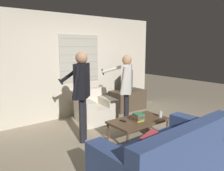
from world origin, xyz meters
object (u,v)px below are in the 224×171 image
(spare_remote, at_px, (123,121))
(person_left_standing, at_px, (82,86))
(armchair_beige, at_px, (95,108))
(couch_blue, at_px, (167,158))
(person_right_standing, at_px, (126,83))
(soda_can, at_px, (160,114))
(book_stack, at_px, (139,117))
(coffee_table, at_px, (138,121))
(tv, at_px, (128,81))

(spare_remote, bearing_deg, person_left_standing, 134.57)
(armchair_beige, relative_size, person_left_standing, 0.56)
(couch_blue, bearing_deg, person_right_standing, 63.17)
(soda_can, bearing_deg, couch_blue, -136.64)
(person_right_standing, xyz_separation_m, soda_can, (0.32, -0.69, -0.56))
(person_left_standing, height_order, spare_remote, person_left_standing)
(couch_blue, xyz_separation_m, book_stack, (0.60, 1.14, 0.14))
(couch_blue, bearing_deg, soda_can, 41.23)
(coffee_table, bearing_deg, book_stack, -135.23)
(person_right_standing, height_order, book_stack, person_right_standing)
(couch_blue, height_order, spare_remote, couch_blue)
(armchair_beige, bearing_deg, book_stack, 99.21)
(tv, relative_size, person_left_standing, 0.36)
(tv, height_order, person_left_standing, person_left_standing)
(person_right_standing, bearing_deg, tv, 2.47)
(tv, relative_size, book_stack, 2.94)
(armchair_beige, xyz_separation_m, person_left_standing, (-0.82, -0.84, 0.76))
(couch_blue, height_order, tv, tv)
(book_stack, distance_m, soda_can, 0.53)
(couch_blue, height_order, person_left_standing, person_left_standing)
(coffee_table, xyz_separation_m, person_left_standing, (-0.90, 0.57, 0.71))
(spare_remote, bearing_deg, soda_can, -27.17)
(coffee_table, xyz_separation_m, spare_remote, (-0.30, 0.11, 0.05))
(person_left_standing, height_order, person_right_standing, person_left_standing)
(tv, xyz_separation_m, person_right_standing, (-1.05, -1.12, 0.19))
(coffee_table, distance_m, book_stack, 0.14)
(book_stack, bearing_deg, tv, 53.88)
(armchair_beige, xyz_separation_m, coffee_table, (0.08, -1.41, 0.05))
(couch_blue, xyz_separation_m, spare_remote, (0.36, 1.32, 0.08))
(armchair_beige, relative_size, tv, 1.56)
(couch_blue, xyz_separation_m, coffee_table, (0.66, 1.20, 0.03))
(person_left_standing, relative_size, soda_can, 13.31)
(tv, bearing_deg, couch_blue, 15.48)
(person_left_standing, xyz_separation_m, spare_remote, (0.60, -0.46, -0.67))
(couch_blue, bearing_deg, coffee_table, 59.25)
(armchair_beige, height_order, person_right_standing, person_right_standing)
(spare_remote, bearing_deg, coffee_table, -29.07)
(spare_remote, bearing_deg, armchair_beige, 72.51)
(spare_remote, bearing_deg, book_stack, -44.11)
(coffee_table, relative_size, soda_can, 8.97)
(armchair_beige, bearing_deg, soda_can, 117.52)
(couch_blue, relative_size, armchair_beige, 2.06)
(person_left_standing, xyz_separation_m, book_stack, (0.84, -0.63, -0.60))
(armchair_beige, xyz_separation_m, tv, (1.28, 0.25, 0.52))
(armchair_beige, bearing_deg, couch_blue, 85.90)
(tv, distance_m, person_left_standing, 2.37)
(armchair_beige, height_order, tv, tv)
(person_right_standing, xyz_separation_m, book_stack, (-0.20, -0.60, -0.55))
(couch_blue, bearing_deg, book_stack, 60.32)
(coffee_table, xyz_separation_m, person_right_standing, (0.15, 0.54, 0.66))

